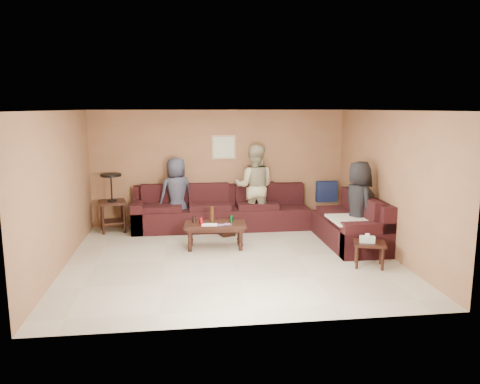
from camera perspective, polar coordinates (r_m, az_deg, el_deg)
The scene contains 10 objects.
room at distance 7.72m, azimuth -1.04°, elevation 3.69°, with size 5.60×5.50×2.50m.
sectional_sofa at distance 9.55m, azimuth 2.85°, elevation -3.20°, with size 4.65×2.90×0.97m.
coffee_table at distance 8.58m, azimuth -3.07°, elevation -4.27°, with size 1.15×0.63×0.75m.
end_table_left at distance 10.01m, azimuth -15.33°, elevation -1.12°, with size 0.63×0.63×1.21m.
side_table_right at distance 7.86m, azimuth 15.46°, elevation -6.26°, with size 0.60×0.54×0.55m.
waste_bin at distance 9.46m, azimuth -1.65°, elevation -4.34°, with size 0.27×0.27×0.33m, color black.
wall_art at distance 10.18m, azimuth -2.01°, elevation 5.48°, with size 0.52×0.04×0.52m.
person_left at distance 9.88m, azimuth -7.74°, elevation -0.21°, with size 0.75×0.49×1.53m, color #313445.
person_middle at distance 9.92m, azimuth 1.77°, elevation 0.66°, with size 0.87×0.68×1.79m, color tan.
person_right at distance 8.78m, azimuth 14.24°, elevation -1.53°, with size 0.78×0.51×1.60m, color black.
Camera 1 is at (-0.83, -7.63, 2.54)m, focal length 35.00 mm.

